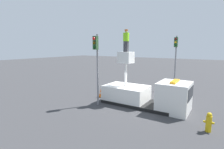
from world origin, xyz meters
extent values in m
plane|color=#38383A|center=(0.00, 0.00, 0.00)|extent=(120.00, 120.00, 0.00)
cube|color=black|center=(0.00, 0.00, 0.12)|extent=(5.57, 2.44, 0.24)
cube|color=white|center=(-1.05, 0.00, 0.70)|extent=(3.47, 2.38, 1.40)
cube|color=white|center=(2.78, 0.00, 1.05)|extent=(2.10, 2.38, 2.11)
cube|color=black|center=(3.84, 0.00, 1.47)|extent=(0.03, 2.02, 0.84)
cube|color=orange|center=(2.78, 0.00, 2.18)|extent=(0.36, 1.43, 0.14)
cylinder|color=silver|center=(-1.12, 0.00, 2.39)|extent=(0.22, 0.22, 1.97)
cube|color=white|center=(-1.12, 0.00, 3.72)|extent=(1.05, 1.05, 0.90)
cube|color=#38383D|center=(-1.12, 0.00, 4.59)|extent=(0.34, 0.26, 0.84)
cube|color=#8CEA1E|center=(-1.12, 0.00, 5.34)|extent=(0.40, 0.26, 0.66)
sphere|color=tan|center=(-1.12, 0.00, 5.79)|extent=(0.23, 0.23, 0.23)
cylinder|color=orange|center=(-1.12, 0.00, 5.87)|extent=(0.26, 0.26, 0.09)
cylinder|color=gray|center=(-2.66, -1.75, 2.76)|extent=(0.14, 0.14, 5.51)
cube|color=#2D512D|center=(-2.66, -1.96, 4.86)|extent=(0.34, 0.28, 1.00)
sphere|color=red|center=(-2.66, -2.14, 5.17)|extent=(0.22, 0.22, 0.22)
sphere|color=#503C07|center=(-2.66, -2.14, 4.86)|extent=(0.22, 0.22, 0.22)
sphere|color=#083710|center=(-2.66, -2.14, 4.55)|extent=(0.22, 0.22, 0.22)
cylinder|color=gray|center=(1.20, 6.76, 2.85)|extent=(0.14, 0.14, 5.70)
cube|color=#2D512D|center=(1.20, 6.55, 5.05)|extent=(0.34, 0.28, 1.00)
sphere|color=#490707|center=(1.20, 6.36, 5.36)|extent=(0.22, 0.22, 0.22)
sphere|color=gold|center=(1.20, 6.36, 5.05)|extent=(0.22, 0.22, 0.22)
sphere|color=#083710|center=(1.20, 6.36, 4.74)|extent=(0.22, 0.22, 0.22)
cylinder|color=gold|center=(5.14, -2.12, 0.44)|extent=(0.30, 0.30, 0.89)
sphere|color=gold|center=(5.14, -2.12, 0.96)|extent=(0.25, 0.25, 0.25)
cylinder|color=gold|center=(4.93, -2.12, 0.53)|extent=(0.12, 0.12, 0.12)
cylinder|color=gold|center=(5.35, -2.12, 0.53)|extent=(0.12, 0.12, 0.12)
cube|color=black|center=(-3.70, 0.00, 0.01)|extent=(0.41, 0.41, 0.03)
cone|color=orange|center=(-3.70, 0.00, 0.39)|extent=(0.34, 0.34, 0.78)
cylinder|color=white|center=(-3.70, 0.00, 0.43)|extent=(0.18, 0.18, 0.11)
camera|label=1|loc=(5.56, -12.43, 4.56)|focal=28.00mm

